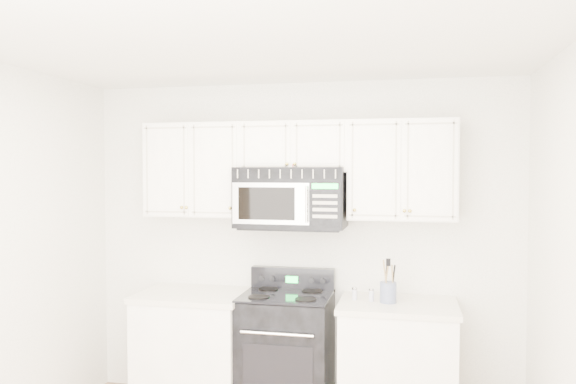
# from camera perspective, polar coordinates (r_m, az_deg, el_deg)

# --- Properties ---
(room) EXTENTS (3.51, 3.51, 2.61)m
(room) POSITION_cam_1_polar(r_m,az_deg,el_deg) (2.93, -5.47, -9.52)
(room) COLOR #8B684F
(room) RESTS_ON ground
(base_cabinet_left) EXTENTS (0.86, 0.65, 0.92)m
(base_cabinet_left) POSITION_cam_1_polar(r_m,az_deg,el_deg) (4.73, -9.52, -15.88)
(base_cabinet_left) COLOR white
(base_cabinet_left) RESTS_ON ground
(base_cabinet_right) EXTENTS (0.86, 0.65, 0.92)m
(base_cabinet_right) POSITION_cam_1_polar(r_m,az_deg,el_deg) (4.42, 11.07, -17.19)
(base_cabinet_right) COLOR white
(base_cabinet_right) RESTS_ON ground
(range) EXTENTS (0.68, 0.63, 1.10)m
(range) POSITION_cam_1_polar(r_m,az_deg,el_deg) (4.52, -0.17, -15.94)
(range) COLOR black
(range) RESTS_ON ground
(upper_cabinets) EXTENTS (2.44, 0.37, 0.75)m
(upper_cabinets) POSITION_cam_1_polar(r_m,az_deg,el_deg) (4.40, 0.79, 2.75)
(upper_cabinets) COLOR white
(upper_cabinets) RESTS_ON ground
(microwave) EXTENTS (0.84, 0.47, 0.47)m
(microwave) POSITION_cam_1_polar(r_m,az_deg,el_deg) (4.36, 0.34, -0.53)
(microwave) COLOR black
(microwave) RESTS_ON ground
(utensil_crock) EXTENTS (0.12, 0.12, 0.32)m
(utensil_crock) POSITION_cam_1_polar(r_m,az_deg,el_deg) (4.25, 10.14, -9.91)
(utensil_crock) COLOR #4B5570
(utensil_crock) RESTS_ON base_cabinet_right
(shaker_salt) EXTENTS (0.04, 0.04, 0.10)m
(shaker_salt) POSITION_cam_1_polar(r_m,az_deg,el_deg) (4.30, 6.78, -10.20)
(shaker_salt) COLOR #A6A7BD
(shaker_salt) RESTS_ON base_cabinet_right
(shaker_pepper) EXTENTS (0.04, 0.04, 0.10)m
(shaker_pepper) POSITION_cam_1_polar(r_m,az_deg,el_deg) (4.27, 8.47, -10.29)
(shaker_pepper) COLOR #A6A7BD
(shaker_pepper) RESTS_ON base_cabinet_right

